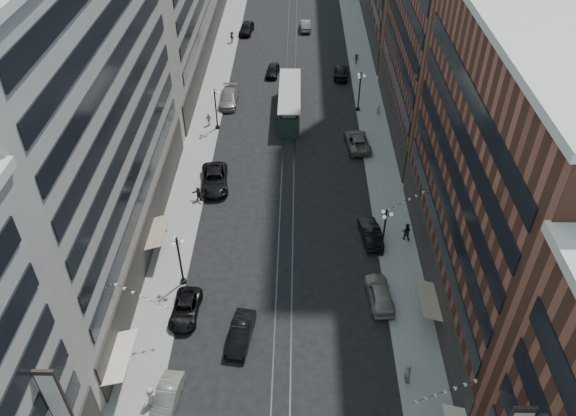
# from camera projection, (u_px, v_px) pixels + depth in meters

# --- Properties ---
(ground) EXTENTS (220.00, 220.00, 0.00)m
(ground) POSITION_uv_depth(u_px,v_px,m) (290.00, 110.00, 75.93)
(ground) COLOR black
(ground) RESTS_ON ground
(sidewalk_west) EXTENTS (4.00, 180.00, 0.15)m
(sidewalk_west) POSITION_uv_depth(u_px,v_px,m) (217.00, 76.00, 83.78)
(sidewalk_west) COLOR gray
(sidewalk_west) RESTS_ON ground
(sidewalk_east) EXTENTS (4.00, 180.00, 0.15)m
(sidewalk_east) POSITION_uv_depth(u_px,v_px,m) (365.00, 77.00, 83.47)
(sidewalk_east) COLOR gray
(sidewalk_east) RESTS_ON ground
(rail_west) EXTENTS (0.12, 180.00, 0.02)m
(rail_west) POSITION_uv_depth(u_px,v_px,m) (286.00, 77.00, 83.68)
(rail_west) COLOR #2D2D33
(rail_west) RESTS_ON ground
(rail_east) EXTENTS (0.12, 180.00, 0.02)m
(rail_east) POSITION_uv_depth(u_px,v_px,m) (295.00, 77.00, 83.66)
(rail_east) COLOR #2D2D33
(rail_east) RESTS_ON ground
(building_west_mid) EXTENTS (8.00, 36.00, 28.00)m
(building_west_mid) POSITION_uv_depth(u_px,v_px,m) (80.00, 121.00, 46.40)
(building_west_mid) COLOR #9F9A8D
(building_west_mid) RESTS_ON ground
(building_east_mid) EXTENTS (8.00, 30.00, 24.00)m
(building_east_mid) POSITION_uv_depth(u_px,v_px,m) (503.00, 181.00, 43.32)
(building_east_mid) COLOR brown
(building_east_mid) RESTS_ON ground
(lamppost_sw_far) EXTENTS (1.03, 1.14, 5.52)m
(lamppost_sw_far) POSITION_uv_depth(u_px,v_px,m) (180.00, 259.00, 49.31)
(lamppost_sw_far) COLOR black
(lamppost_sw_far) RESTS_ON sidewalk_west
(lamppost_sw_mid) EXTENTS (1.03, 1.14, 5.52)m
(lamppost_sw_mid) POSITION_uv_depth(u_px,v_px,m) (216.00, 108.00, 70.22)
(lamppost_sw_mid) COLOR black
(lamppost_sw_mid) RESTS_ON sidewalk_west
(lamppost_se_far) EXTENTS (1.03, 1.14, 5.52)m
(lamppost_se_far) POSITION_uv_depth(u_px,v_px,m) (384.00, 231.00, 52.16)
(lamppost_se_far) COLOR black
(lamppost_se_far) RESTS_ON sidewalk_east
(lamppost_se_mid) EXTENTS (1.03, 1.14, 5.52)m
(lamppost_se_mid) POSITION_uv_depth(u_px,v_px,m) (360.00, 90.00, 73.84)
(lamppost_se_mid) COLOR black
(lamppost_se_mid) RESTS_ON sidewalk_east
(streetcar) EXTENTS (2.81, 12.72, 3.52)m
(streetcar) POSITION_uv_depth(u_px,v_px,m) (290.00, 103.00, 74.17)
(streetcar) COLOR #203227
(streetcar) RESTS_ON ground
(car_1) EXTENTS (2.04, 4.58, 1.46)m
(car_1) POSITION_uv_depth(u_px,v_px,m) (167.00, 398.00, 41.39)
(car_1) COLOR gray
(car_1) RESTS_ON ground
(car_2) EXTENTS (2.46, 4.98, 1.36)m
(car_2) POSITION_uv_depth(u_px,v_px,m) (185.00, 309.00, 48.02)
(car_2) COLOR black
(car_2) RESTS_ON ground
(car_4) EXTENTS (2.50, 5.27, 1.74)m
(car_4) POSITION_uv_depth(u_px,v_px,m) (380.00, 294.00, 49.14)
(car_4) COLOR gray
(car_4) RESTS_ON ground
(car_5) EXTENTS (2.32, 5.01, 1.59)m
(car_5) POSITION_uv_depth(u_px,v_px,m) (241.00, 333.00, 45.88)
(car_5) COLOR black
(car_5) RESTS_ON ground
(pedestrian_1) EXTENTS (1.02, 0.78, 1.85)m
(pedestrian_1) POSITION_uv_depth(u_px,v_px,m) (151.00, 396.00, 41.09)
(pedestrian_1) COLOR beige
(pedestrian_1) RESTS_ON sidewalk_west
(pedestrian_2) EXTENTS (0.82, 0.46, 1.67)m
(pedestrian_2) POSITION_uv_depth(u_px,v_px,m) (164.00, 225.00, 56.09)
(pedestrian_2) COLOR black
(pedestrian_2) RESTS_ON sidewalk_west
(pedestrian_4) EXTENTS (0.54, 1.15, 1.95)m
(pedestrian_4) POSITION_uv_depth(u_px,v_px,m) (408.00, 375.00, 42.47)
(pedestrian_4) COLOR #B1A593
(pedestrian_4) RESTS_ON sidewalk_east
(car_7) EXTENTS (3.56, 6.50, 1.73)m
(car_7) POSITION_uv_depth(u_px,v_px,m) (215.00, 179.00, 62.24)
(car_7) COLOR black
(car_7) RESTS_ON ground
(car_8) EXTENTS (2.43, 5.92, 1.72)m
(car_8) POSITION_uv_depth(u_px,v_px,m) (229.00, 98.00, 76.85)
(car_8) COLOR slate
(car_8) RESTS_ON ground
(car_9) EXTENTS (2.66, 5.32, 1.74)m
(car_9) POSITION_uv_depth(u_px,v_px,m) (246.00, 28.00, 96.18)
(car_9) COLOR black
(car_9) RESTS_ON ground
(car_10) EXTENTS (2.27, 5.01, 1.60)m
(car_10) POSITION_uv_depth(u_px,v_px,m) (371.00, 233.00, 55.44)
(car_10) COLOR black
(car_10) RESTS_ON ground
(car_11) EXTENTS (3.25, 6.02, 1.60)m
(car_11) POSITION_uv_depth(u_px,v_px,m) (357.00, 141.00, 68.43)
(car_11) COLOR #635F58
(car_11) RESTS_ON ground
(car_12) EXTENTS (2.54, 5.33, 1.50)m
(car_12) POSITION_uv_depth(u_px,v_px,m) (341.00, 72.00, 83.26)
(car_12) COLOR black
(car_12) RESTS_ON ground
(car_13) EXTENTS (2.20, 4.51, 1.48)m
(car_13) POSITION_uv_depth(u_px,v_px,m) (273.00, 70.00, 83.75)
(car_13) COLOR black
(car_13) RESTS_ON ground
(car_14) EXTENTS (1.74, 4.85, 1.59)m
(car_14) POSITION_uv_depth(u_px,v_px,m) (306.00, 25.00, 97.39)
(car_14) COLOR #66625A
(car_14) RESTS_ON ground
(pedestrian_5) EXTENTS (1.53, 0.92, 1.59)m
(pedestrian_5) POSITION_uv_depth(u_px,v_px,m) (198.00, 194.00, 60.09)
(pedestrian_5) COLOR black
(pedestrian_5) RESTS_ON sidewalk_west
(pedestrian_6) EXTENTS (1.06, 0.78, 1.65)m
(pedestrian_6) POSITION_uv_depth(u_px,v_px,m) (209.00, 119.00, 72.18)
(pedestrian_6) COLOR #C3B3A1
(pedestrian_6) RESTS_ON sidewalk_west
(pedestrian_7) EXTENTS (1.04, 0.75, 1.92)m
(pedestrian_7) POSITION_uv_depth(u_px,v_px,m) (406.00, 232.00, 55.12)
(pedestrian_7) COLOR black
(pedestrian_7) RESTS_ON sidewalk_east
(pedestrian_8) EXTENTS (0.62, 0.45, 1.58)m
(pedestrian_8) POSITION_uv_depth(u_px,v_px,m) (378.00, 110.00, 74.01)
(pedestrian_8) COLOR gray
(pedestrian_8) RESTS_ON sidewalk_east
(pedestrian_9) EXTENTS (1.08, 0.79, 1.54)m
(pedestrian_9) POSITION_uv_depth(u_px,v_px,m) (356.00, 59.00, 86.39)
(pedestrian_9) COLOR black
(pedestrian_9) RESTS_ON sidewalk_east
(pedestrian_extra_0) EXTENTS (1.10, 1.16, 1.75)m
(pedestrian_extra_0) POSITION_uv_depth(u_px,v_px,m) (232.00, 37.00, 92.78)
(pedestrian_extra_0) COLOR black
(pedestrian_extra_0) RESTS_ON sidewalk_west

